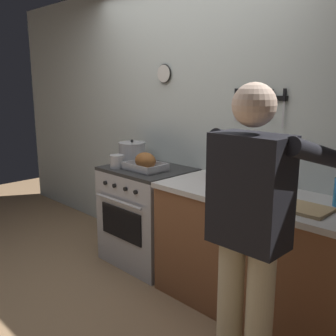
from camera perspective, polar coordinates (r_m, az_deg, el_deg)
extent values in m
plane|color=#937251|center=(3.13, -14.43, -19.88)|extent=(8.00, 8.00, 0.00)
cube|color=silver|center=(3.53, 3.67, 6.72)|extent=(6.00, 0.10, 2.60)
cube|color=black|center=(3.03, 13.39, 10.07)|extent=(0.46, 0.02, 0.04)
cube|color=silver|center=(3.14, 9.93, 8.39)|extent=(0.02, 0.00, 0.17)
cube|color=black|center=(3.13, 10.02, 10.71)|extent=(0.02, 0.02, 0.09)
cube|color=silver|center=(3.08, 11.55, 8.60)|extent=(0.02, 0.00, 0.13)
cube|color=black|center=(3.07, 11.64, 10.74)|extent=(0.02, 0.02, 0.10)
cube|color=silver|center=(3.02, 13.21, 8.54)|extent=(0.02, 0.00, 0.12)
cube|color=black|center=(3.02, 13.31, 10.43)|extent=(0.02, 0.02, 0.08)
cube|color=silver|center=(2.97, 14.92, 8.16)|extent=(0.01, 0.00, 0.14)
cube|color=black|center=(2.96, 15.05, 10.37)|extent=(0.02, 0.02, 0.08)
cube|color=silver|center=(2.92, 16.67, 7.50)|extent=(0.01, 0.00, 0.19)
cube|color=black|center=(2.91, 16.85, 10.30)|extent=(0.02, 0.02, 0.09)
cylinder|color=white|center=(3.67, -0.57, 13.77)|extent=(0.16, 0.02, 0.16)
torus|color=black|center=(3.67, -0.57, 13.77)|extent=(0.18, 0.02, 0.18)
cube|color=brown|center=(2.81, 17.37, -13.93)|extent=(2.00, 0.62, 0.86)
cube|color=silver|center=(2.65, 18.00, -5.16)|extent=(2.03, 0.65, 0.04)
cube|color=#BCBCC1|center=(3.62, -2.97, -7.18)|extent=(0.76, 0.62, 0.87)
cube|color=black|center=(3.43, -6.95, -8.17)|extent=(0.53, 0.01, 0.28)
cube|color=#2D2D2D|center=(3.49, -3.06, -0.22)|extent=(0.76, 0.62, 0.03)
cylinder|color=black|center=(3.48, -9.26, -2.19)|extent=(0.04, 0.02, 0.04)
cylinder|color=black|center=(3.38, -7.95, -2.60)|extent=(0.04, 0.02, 0.04)
cylinder|color=black|center=(3.26, -6.33, -3.11)|extent=(0.04, 0.02, 0.04)
cylinder|color=black|center=(3.16, -4.83, -3.58)|extent=(0.04, 0.02, 0.04)
cylinder|color=silver|center=(3.34, -7.44, -4.91)|extent=(0.61, 0.02, 0.02)
cylinder|color=#C6B793|center=(2.27, 9.12, -20.45)|extent=(0.14, 0.14, 0.86)
cylinder|color=#C6B793|center=(2.18, 13.23, -22.03)|extent=(0.14, 0.14, 0.86)
cube|color=black|center=(1.92, 12.02, -3.35)|extent=(0.38, 0.22, 0.56)
sphere|color=beige|center=(1.86, 12.61, 9.08)|extent=(0.21, 0.21, 0.21)
cylinder|color=black|center=(2.20, 11.15, 3.48)|extent=(0.09, 0.55, 0.22)
cylinder|color=black|center=(2.00, 21.16, 1.96)|extent=(0.09, 0.55, 0.22)
cube|color=#B7B7BC|center=(3.40, -3.35, -0.22)|extent=(0.34, 0.25, 0.01)
cube|color=#B7B7BC|center=(3.31, -4.97, 0.00)|extent=(0.34, 0.01, 0.05)
cube|color=#B7B7BC|center=(3.48, -1.81, 0.64)|extent=(0.34, 0.01, 0.05)
cube|color=#B7B7BC|center=(3.52, -5.19, 0.74)|extent=(0.01, 0.25, 0.05)
cube|color=#B7B7BC|center=(3.27, -1.38, -0.12)|extent=(0.01, 0.25, 0.05)
ellipsoid|color=#935628|center=(3.38, -3.36, 1.08)|extent=(0.22, 0.15, 0.15)
cylinder|color=#B7B7BC|center=(3.74, -5.31, 2.24)|extent=(0.25, 0.25, 0.18)
cylinder|color=#B2B2B7|center=(3.72, -5.34, 3.70)|extent=(0.26, 0.26, 0.01)
sphere|color=black|center=(3.72, -5.35, 4.00)|extent=(0.03, 0.03, 0.03)
cylinder|color=#B7B7BC|center=(3.51, -7.54, 0.98)|extent=(0.13, 0.13, 0.12)
cube|color=tan|center=(2.50, 18.87, -5.53)|extent=(0.36, 0.24, 0.02)
cylinder|color=black|center=(2.81, 16.23, -1.76)|extent=(0.06, 0.06, 0.18)
cylinder|color=black|center=(2.78, 16.37, 0.39)|extent=(0.03, 0.03, 0.04)
cylinder|color=#B21919|center=(2.78, 16.40, 0.92)|extent=(0.03, 0.03, 0.01)
cylinder|color=#47141E|center=(3.03, 6.92, 0.49)|extent=(0.08, 0.08, 0.26)
cylinder|color=#47141E|center=(3.00, 7.00, 3.41)|extent=(0.03, 0.03, 0.06)
cylinder|color=maroon|center=(3.00, 7.01, 4.07)|extent=(0.04, 0.04, 0.01)
cylinder|color=red|center=(2.75, 14.50, -2.13)|extent=(0.05, 0.05, 0.16)
cylinder|color=red|center=(2.73, 14.61, -0.17)|extent=(0.02, 0.02, 0.03)
cylinder|color=#197219|center=(2.72, 14.64, 0.33)|extent=(0.03, 0.03, 0.01)
cylinder|color=#997F4C|center=(3.17, 6.63, 0.56)|extent=(0.06, 0.06, 0.20)
cylinder|color=#997F4C|center=(3.15, 6.69, 2.77)|extent=(0.03, 0.03, 0.04)
cylinder|color=black|center=(3.15, 6.70, 3.30)|extent=(0.03, 0.03, 0.01)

